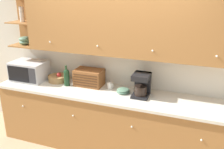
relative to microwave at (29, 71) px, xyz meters
The scene contains 12 objects.
ground_plane 1.80m from the microwave, 11.95° to the left, with size 24.00×24.00×0.00m, color tan.
wall_back 1.45m from the microwave, 13.13° to the left, with size 5.85×0.06×2.60m.
counter_unit 1.53m from the microwave, ahead, with size 3.47×0.68×0.94m.
backsplash_panel 1.43m from the microwave, 11.71° to the left, with size 3.45×0.01×0.53m.
upper_cabinets 1.74m from the microwave, ahead, with size 3.45×0.35×0.78m.
microwave is the anchor object (origin of this frame).
fruit_basket 0.48m from the microwave, 12.11° to the left, with size 0.30×0.30×0.16m.
wine_bottle 0.69m from the microwave, ahead, with size 0.09×0.09×0.32m.
bread_box 1.01m from the microwave, ahead, with size 0.42×0.28×0.25m.
mug 1.36m from the microwave, ahead, with size 0.09×0.08×0.10m.
bowl_stack_on_counter 1.59m from the microwave, ahead, with size 0.19×0.19×0.07m.
coffee_maker 1.85m from the microwave, ahead, with size 0.23×0.27×0.33m.
Camera 1 is at (1.16, -3.40, 2.39)m, focal length 40.00 mm.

